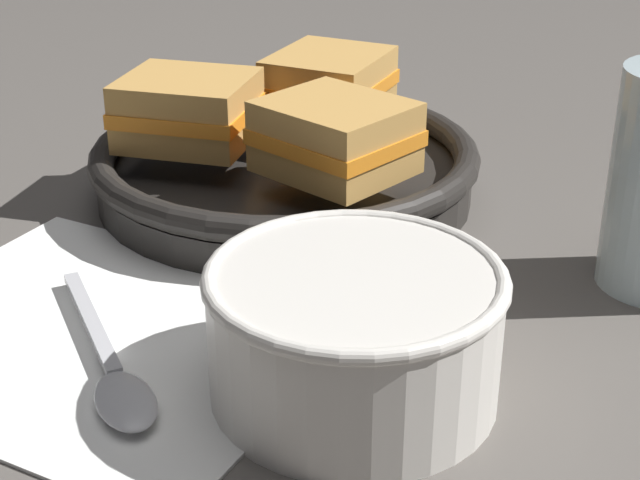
# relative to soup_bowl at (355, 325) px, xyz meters

# --- Properties ---
(ground_plane) EXTENTS (4.00, 4.00, 0.00)m
(ground_plane) POSITION_rel_soup_bowl_xyz_m (-0.08, 0.06, -0.04)
(ground_plane) COLOR #56514C
(napkin) EXTENTS (0.25, 0.21, 0.00)m
(napkin) POSITION_rel_soup_bowl_xyz_m (-0.14, -0.02, -0.04)
(napkin) COLOR white
(napkin) RESTS_ON ground_plane
(soup_bowl) EXTENTS (0.14, 0.14, 0.07)m
(soup_bowl) POSITION_rel_soup_bowl_xyz_m (0.00, 0.00, 0.00)
(soup_bowl) COLOR silver
(soup_bowl) RESTS_ON ground_plane
(spoon) EXTENTS (0.14, 0.11, 0.01)m
(spoon) POSITION_rel_soup_bowl_xyz_m (-0.10, -0.06, -0.03)
(spoon) COLOR #B7B7BC
(spoon) RESTS_ON napkin
(skillet) EXTENTS (0.27, 0.37, 0.04)m
(skillet) POSITION_rel_soup_bowl_xyz_m (-0.16, 0.19, -0.02)
(skillet) COLOR black
(skillet) RESTS_ON ground_plane
(sandwich_near_left) EXTENTS (0.08, 0.09, 0.05)m
(sandwich_near_left) POSITION_rel_soup_bowl_xyz_m (-0.16, 0.26, 0.03)
(sandwich_near_left) COLOR #C18E47
(sandwich_near_left) RESTS_ON skillet
(sandwich_near_right) EXTENTS (0.10, 0.10, 0.05)m
(sandwich_near_right) POSITION_rel_soup_bowl_xyz_m (-0.21, 0.16, 0.03)
(sandwich_near_right) COLOR #C18E47
(sandwich_near_right) RESTS_ON skillet
(sandwich_far_left) EXTENTS (0.10, 0.10, 0.05)m
(sandwich_far_left) POSITION_rel_soup_bowl_xyz_m (-0.10, 0.16, 0.03)
(sandwich_far_left) COLOR #C18E47
(sandwich_far_left) RESTS_ON skillet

